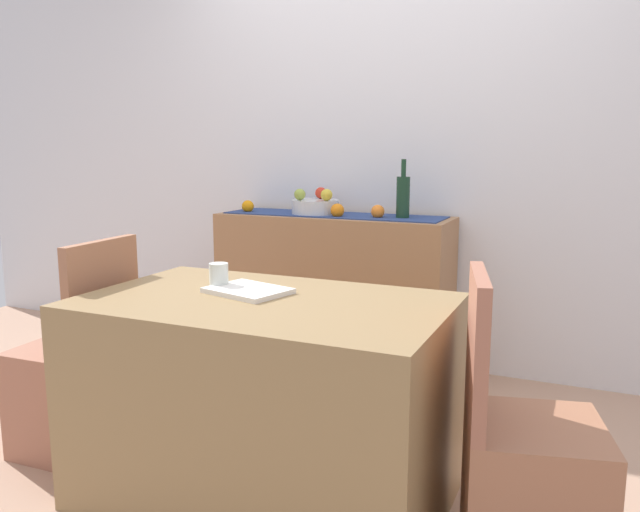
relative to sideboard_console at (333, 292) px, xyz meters
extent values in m
cube|color=tan|center=(0.25, -0.92, -0.45)|extent=(6.40, 6.40, 0.02)
cube|color=silver|center=(0.25, 0.26, 0.91)|extent=(6.40, 0.06, 2.70)
cube|color=#9B6C46|center=(0.00, 0.00, 0.00)|extent=(1.32, 0.42, 0.88)
cube|color=navy|center=(0.00, 0.00, 0.44)|extent=(1.24, 0.32, 0.01)
cylinder|color=silver|center=(-0.11, 0.00, 0.49)|extent=(0.27, 0.27, 0.08)
sphere|color=gold|center=(-0.03, -0.04, 0.56)|extent=(0.07, 0.07, 0.07)
sphere|color=red|center=(-0.11, 0.08, 0.56)|extent=(0.07, 0.07, 0.07)
sphere|color=#8FA33F|center=(-0.18, -0.06, 0.56)|extent=(0.06, 0.06, 0.06)
cylinder|color=#183622|center=(0.40, 0.00, 0.55)|extent=(0.07, 0.07, 0.22)
cylinder|color=#183622|center=(0.40, 0.00, 0.71)|extent=(0.03, 0.03, 0.09)
sphere|color=orange|center=(0.27, -0.04, 0.48)|extent=(0.07, 0.07, 0.07)
sphere|color=orange|center=(0.06, -0.08, 0.48)|extent=(0.08, 0.08, 0.08)
sphere|color=orange|center=(-0.52, -0.05, 0.48)|extent=(0.07, 0.07, 0.07)
cube|color=olive|center=(0.32, -1.38, -0.07)|extent=(1.27, 0.78, 0.74)
cube|color=white|center=(0.22, -1.32, 0.31)|extent=(0.32, 0.28, 0.02)
cylinder|color=silver|center=(0.08, -1.30, 0.35)|extent=(0.07, 0.07, 0.10)
cube|color=#A3674F|center=(-0.59, -1.38, -0.22)|extent=(0.42, 0.42, 0.45)
cube|color=#A0684B|center=(-0.41, -1.37, 0.23)|extent=(0.06, 0.40, 0.45)
cube|color=#A56A4C|center=(1.24, -1.38, -0.22)|extent=(0.48, 0.48, 0.45)
cube|color=#A4654E|center=(1.06, -1.42, 0.23)|extent=(0.13, 0.40, 0.45)
camera|label=1|loc=(1.37, -3.25, 0.82)|focal=35.48mm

